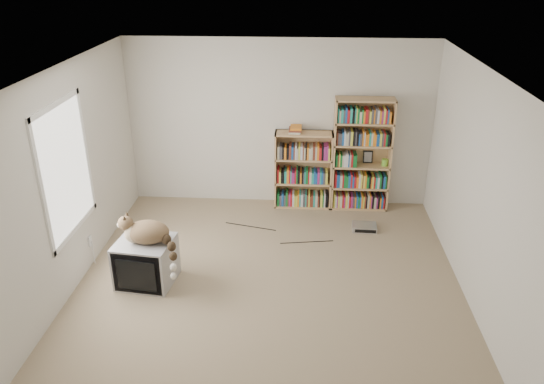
# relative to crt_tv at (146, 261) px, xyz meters

# --- Properties ---
(floor) EXTENTS (4.50, 5.00, 0.01)m
(floor) POSITION_rel_crt_tv_xyz_m (1.44, -0.16, -0.27)
(floor) COLOR tan
(floor) RESTS_ON ground
(wall_back) EXTENTS (4.50, 0.02, 2.50)m
(wall_back) POSITION_rel_crt_tv_xyz_m (1.44, 2.34, 0.98)
(wall_back) COLOR beige
(wall_back) RESTS_ON floor
(wall_front) EXTENTS (4.50, 0.02, 2.50)m
(wall_front) POSITION_rel_crt_tv_xyz_m (1.44, -2.66, 0.98)
(wall_front) COLOR beige
(wall_front) RESTS_ON floor
(wall_left) EXTENTS (0.02, 5.00, 2.50)m
(wall_left) POSITION_rel_crt_tv_xyz_m (-0.81, -0.16, 0.98)
(wall_left) COLOR beige
(wall_left) RESTS_ON floor
(wall_right) EXTENTS (0.02, 5.00, 2.50)m
(wall_right) POSITION_rel_crt_tv_xyz_m (3.69, -0.16, 0.98)
(wall_right) COLOR beige
(wall_right) RESTS_ON floor
(ceiling) EXTENTS (4.50, 5.00, 0.02)m
(ceiling) POSITION_rel_crt_tv_xyz_m (1.44, -0.16, 2.23)
(ceiling) COLOR white
(ceiling) RESTS_ON wall_back
(window) EXTENTS (0.02, 1.22, 1.52)m
(window) POSITION_rel_crt_tv_xyz_m (-0.80, 0.04, 1.13)
(window) COLOR white
(window) RESTS_ON wall_left
(crt_tv) EXTENTS (0.69, 0.64, 0.54)m
(crt_tv) POSITION_rel_crt_tv_xyz_m (0.00, 0.00, 0.00)
(crt_tv) COLOR #9C9C9E
(crt_tv) RESTS_ON floor
(cat) EXTENTS (0.73, 0.53, 0.59)m
(cat) POSITION_rel_crt_tv_xyz_m (0.11, -0.07, 0.37)
(cat) COLOR #372516
(cat) RESTS_ON crt_tv
(bookcase_tall) EXTENTS (0.85, 0.30, 1.69)m
(bookcase_tall) POSITION_rel_crt_tv_xyz_m (2.67, 2.20, 0.54)
(bookcase_tall) COLOR tan
(bookcase_tall) RESTS_ON floor
(bookcase_short) EXTENTS (0.85, 0.30, 1.17)m
(bookcase_short) POSITION_rel_crt_tv_xyz_m (1.81, 2.20, 0.27)
(bookcase_short) COLOR tan
(bookcase_short) RESTS_ON floor
(book_stack) EXTENTS (0.21, 0.28, 0.09)m
(book_stack) POSITION_rel_crt_tv_xyz_m (1.68, 2.19, 0.95)
(book_stack) COLOR #AD171C
(book_stack) RESTS_ON bookcase_short
(green_mug) EXTENTS (0.09, 0.09, 0.10)m
(green_mug) POSITION_rel_crt_tv_xyz_m (3.01, 2.18, 0.47)
(green_mug) COLOR #7AC438
(green_mug) RESTS_ON bookcase_tall
(framed_print) EXTENTS (0.14, 0.05, 0.19)m
(framed_print) POSITION_rel_crt_tv_xyz_m (2.77, 2.28, 0.52)
(framed_print) COLOR black
(framed_print) RESTS_ON bookcase_tall
(dvd_player) EXTENTS (0.35, 0.26, 0.08)m
(dvd_player) POSITION_rel_crt_tv_xyz_m (2.69, 1.44, -0.23)
(dvd_player) COLOR #ADADB2
(dvd_player) RESTS_ON floor
(wall_outlet) EXTENTS (0.01, 0.08, 0.13)m
(wall_outlet) POSITION_rel_crt_tv_xyz_m (-0.80, 0.34, 0.05)
(wall_outlet) COLOR silver
(wall_outlet) RESTS_ON wall_left
(floor_cables) EXTENTS (1.20, 0.70, 0.01)m
(floor_cables) POSITION_rel_crt_tv_xyz_m (1.45, 1.21, -0.27)
(floor_cables) COLOR black
(floor_cables) RESTS_ON floor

